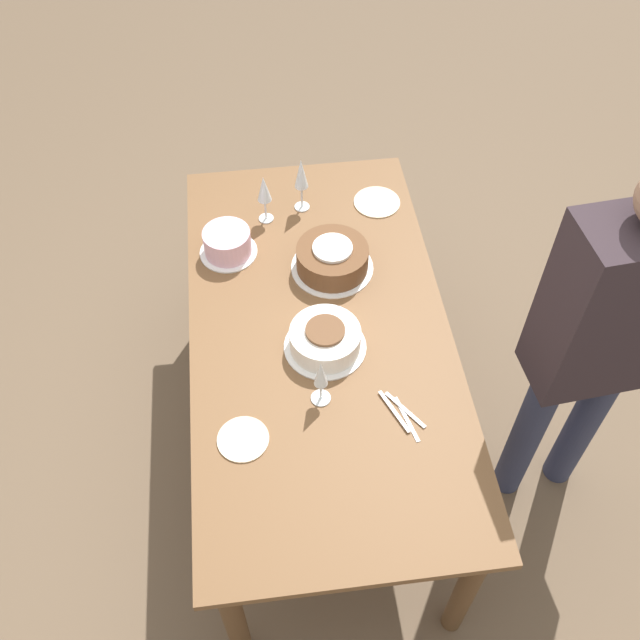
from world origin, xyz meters
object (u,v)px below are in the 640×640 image
cake_front_chocolate (332,258)px  cake_back_decorated (227,243)px  cake_center_white (325,339)px  wine_glass_far (264,190)px  wine_glass_extra (321,376)px  wine_glass_near (301,175)px  person_cutting (603,334)px

cake_front_chocolate → cake_back_decorated: (0.13, 0.37, 0.00)m
cake_center_white → wine_glass_far: (0.65, 0.15, 0.10)m
cake_center_white → cake_back_decorated: cake_back_decorated is taller
cake_front_chocolate → wine_glass_far: size_ratio=1.45×
cake_front_chocolate → wine_glass_extra: size_ratio=1.56×
cake_back_decorated → wine_glass_far: size_ratio=1.03×
cake_front_chocolate → wine_glass_near: size_ratio=1.29×
cake_front_chocolate → cake_back_decorated: size_ratio=1.40×
cake_center_white → wine_glass_near: (0.70, 0.00, 0.12)m
wine_glass_near → person_cutting: 1.23m
cake_front_chocolate → wine_glass_near: 0.37m
wine_glass_extra → person_cutting: bearing=-90.6°
cake_center_white → wine_glass_near: 0.71m
cake_center_white → wine_glass_extra: (-0.20, 0.04, 0.08)m
cake_center_white → wine_glass_near: wine_glass_near is taller
cake_center_white → person_cutting: (-0.21, -0.82, 0.17)m
wine_glass_near → cake_front_chocolate: bearing=-167.7°
wine_glass_near → cake_back_decorated: bearing=125.5°
wine_glass_far → wine_glass_extra: size_ratio=1.07×
wine_glass_far → person_cutting: size_ratio=0.13×
cake_center_white → cake_front_chocolate: (0.36, -0.07, 0.01)m
wine_glass_near → wine_glass_far: bearing=108.7°
cake_back_decorated → person_cutting: bearing=-121.6°
cake_front_chocolate → cake_back_decorated: cake_front_chocolate is taller
cake_center_white → wine_glass_far: bearing=12.8°
wine_glass_near → wine_glass_far: size_ratio=1.13×
wine_glass_far → cake_front_chocolate: bearing=-142.9°
cake_center_white → cake_front_chocolate: size_ratio=0.92×
cake_center_white → wine_glass_extra: wine_glass_extra is taller
cake_front_chocolate → cake_back_decorated: bearing=71.4°
cake_front_chocolate → wine_glass_far: bearing=37.1°
cake_back_decorated → wine_glass_extra: (-0.68, -0.26, 0.08)m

